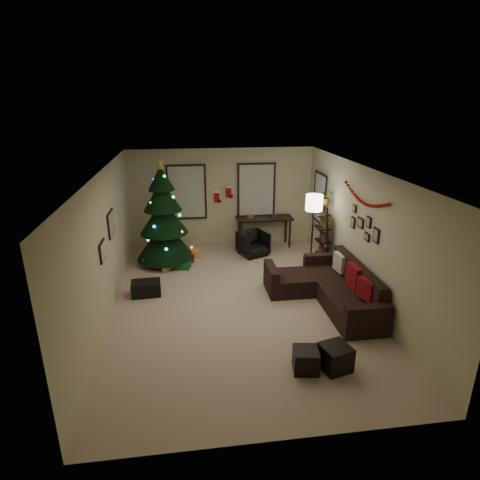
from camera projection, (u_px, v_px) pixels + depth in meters
name	position (u px, v px, depth m)	size (l,w,h in m)	color
floor	(239.00, 303.00, 8.13)	(7.00, 7.00, 0.00)	#C6AE96
ceiling	(239.00, 171.00, 7.22)	(7.00, 7.00, 0.00)	white
wall_back	(222.00, 198.00, 10.94)	(5.00, 5.00, 0.00)	beige
wall_front	(282.00, 347.00, 4.41)	(5.00, 5.00, 0.00)	beige
wall_left	(105.00, 247.00, 7.35)	(7.00, 7.00, 0.00)	beige
wall_right	(362.00, 235.00, 8.00)	(7.00, 7.00, 0.00)	beige
window_back_left	(187.00, 192.00, 10.72)	(1.05, 0.06, 1.50)	#728CB2
window_back_right	(256.00, 190.00, 10.97)	(1.05, 0.06, 1.50)	#728CB2
window_right_wall	(320.00, 198.00, 10.32)	(0.06, 0.90, 1.30)	#728CB2
christmas_tree	(164.00, 221.00, 9.79)	(1.43, 1.43, 2.66)	black
presents	(171.00, 260.00, 9.99)	(1.50, 1.01, 0.30)	#14591E
sofa	(330.00, 288.00, 8.15)	(1.79, 2.61, 0.85)	black
pillow_red_a	(366.00, 289.00, 7.30)	(0.11, 0.40, 0.40)	maroon
pillow_red_b	(354.00, 277.00, 7.81)	(0.12, 0.47, 0.47)	maroon
pillow_cream	(339.00, 263.00, 8.51)	(0.11, 0.39, 0.39)	beige
ottoman_near	(306.00, 360.00, 6.08)	(0.38, 0.38, 0.36)	black
ottoman_far	(335.00, 357.00, 6.11)	(0.42, 0.42, 0.40)	black
desk	(264.00, 221.00, 11.04)	(1.55, 0.55, 0.83)	black
desk_chair	(253.00, 243.00, 10.51)	(0.63, 0.59, 0.65)	black
bookshelf	(324.00, 237.00, 9.69)	(0.30, 0.47, 1.57)	black
potted_plant	(326.00, 194.00, 9.39)	(0.43, 0.37, 0.48)	#4C4C4C
floor_lamp	(314.00, 208.00, 9.24)	(0.39, 0.39, 1.85)	black
art_map	(111.00, 224.00, 7.93)	(0.04, 0.60, 0.50)	black
art_abstract	(103.00, 251.00, 7.03)	(0.04, 0.45, 0.35)	black
gallery	(364.00, 226.00, 7.85)	(0.03, 1.25, 0.54)	black
garland	(364.00, 197.00, 7.71)	(0.08, 1.90, 0.30)	#A5140C
stocking_left	(217.00, 196.00, 10.87)	(0.20, 0.05, 0.36)	#990F0C
stocking_right	(229.00, 191.00, 10.84)	(0.20, 0.05, 0.36)	#990F0C
storage_bin	(146.00, 288.00, 8.43)	(0.60, 0.40, 0.30)	black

